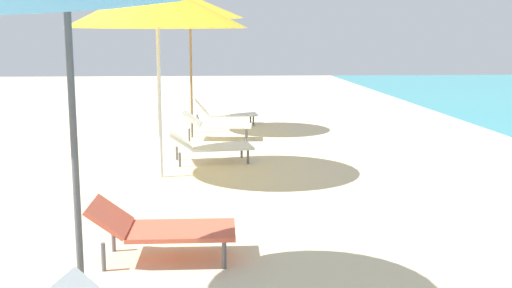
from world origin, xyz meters
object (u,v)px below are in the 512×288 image
(umbrella_farthest, at_px, (190,7))
(lounger_farthest_shoreside, at_px, (223,112))
(lounger_fifth_shoreside, at_px, (209,145))
(lounger_fourth_shoreside, at_px, (161,227))
(lounger_farthest_inland, at_px, (216,124))
(umbrella_fifth, at_px, (157,5))

(umbrella_farthest, relative_size, lounger_farthest_shoreside, 1.95)
(lounger_fifth_shoreside, xyz_separation_m, umbrella_farthest, (-0.39, 3.15, 2.31))
(lounger_fourth_shoreside, xyz_separation_m, lounger_farthest_inland, (0.49, 6.58, 0.00))
(umbrella_farthest, bearing_deg, lounger_fifth_shoreside, -83.03)
(lounger_fourth_shoreside, relative_size, lounger_farthest_inland, 0.93)
(umbrella_fifth, xyz_separation_m, lounger_farthest_inland, (0.78, 3.22, -2.11))
(lounger_fourth_shoreside, xyz_separation_m, umbrella_farthest, (-0.01, 7.53, 2.28))
(umbrella_fifth, relative_size, umbrella_farthest, 0.97)
(lounger_fifth_shoreside, distance_m, lounger_farthest_shoreside, 4.22)
(lounger_fourth_shoreside, distance_m, lounger_farthest_shoreside, 8.62)
(lounger_farthest_inland, bearing_deg, umbrella_fifth, -99.24)
(lounger_fourth_shoreside, bearing_deg, lounger_farthest_inland, 86.32)
(lounger_fifth_shoreside, distance_m, umbrella_farthest, 3.93)
(lounger_fifth_shoreside, bearing_deg, lounger_farthest_inland, 78.58)
(umbrella_fifth, bearing_deg, lounger_fifth_shoreside, 56.82)
(lounger_fourth_shoreside, bearing_deg, lounger_fifth_shoreside, 85.69)
(umbrella_fifth, distance_m, lounger_fifth_shoreside, 2.46)
(lounger_fourth_shoreside, height_order, umbrella_fifth, umbrella_fifth)
(umbrella_fifth, xyz_separation_m, lounger_fifth_shoreside, (0.67, 1.02, -2.13))
(umbrella_farthest, distance_m, lounger_farthest_inland, 2.52)
(lounger_fifth_shoreside, bearing_deg, lounger_farthest_shoreside, 77.85)
(umbrella_fifth, relative_size, lounger_fifth_shoreside, 1.97)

